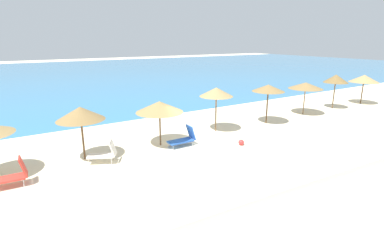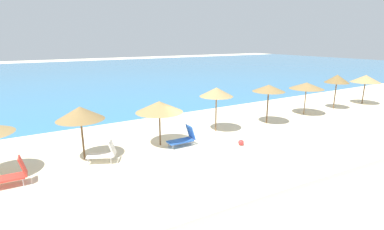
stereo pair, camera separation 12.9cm
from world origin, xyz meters
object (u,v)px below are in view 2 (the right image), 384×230
Objects in this scene: beach_umbrella_3 at (80,113)px; beach_ball at (241,143)px; beach_umbrella_4 at (159,107)px; lounge_chair_1 at (13,174)px; lounge_chair_0 at (184,138)px; lounge_chair_2 at (104,153)px; beach_umbrella_9 at (366,79)px; beach_umbrella_7 at (307,86)px; beach_umbrella_5 at (216,92)px; beach_umbrella_8 at (337,79)px; beach_umbrella_6 at (269,88)px.

beach_ball is at bearing -18.16° from beach_umbrella_3.
beach_umbrella_4 is 7.18m from lounge_chair_1.
lounge_chair_2 is (-4.28, -0.01, 0.05)m from lounge_chair_0.
lounge_chair_1 is (-26.96, -1.14, -1.78)m from beach_umbrella_9.
beach_umbrella_9 is at bearing -0.32° from beach_umbrella_3.
lounge_chair_0 is 7.97m from lounge_chair_1.
lounge_chair_0 is at bearing -174.55° from beach_umbrella_7.
beach_umbrella_9 is 19.11m from lounge_chair_0.
beach_ball is (-0.33, -2.83, -2.34)m from beach_umbrella_5.
beach_umbrella_4 is at bearing -173.10° from beach_umbrella_5.
beach_umbrella_8 is 23.17m from lounge_chair_1.
beach_umbrella_5 reaches higher than beach_umbrella_3.
beach_ball is (3.77, -2.33, -2.01)m from beach_umbrella_4.
lounge_chair_0 is (-19.00, -0.81, -1.84)m from beach_umbrella_9.
beach_umbrella_7 reaches higher than beach_ball.
beach_umbrella_6 is 4.34m from beach_umbrella_7.
beach_ball is at bearing -96.60° from beach_umbrella_5.
beach_umbrella_5 is 3.68m from beach_ball.
beach_ball is at bearing -151.34° from beach_umbrella_6.
beach_umbrella_4 is 1.69× the size of lounge_chair_0.
beach_umbrella_3 reaches higher than beach_ball.
beach_umbrella_4 is 16.14m from beach_umbrella_8.
beach_umbrella_6 is at bearing -6.64° from beach_umbrella_5.
beach_umbrella_4 is 0.91× the size of beach_umbrella_5.
beach_umbrella_9 reaches higher than beach_ball.
beach_umbrella_6 is at bearing 0.22° from beach_umbrella_4.
beach_umbrella_3 is at bearing 64.12° from lounge_chair_2.
beach_umbrella_5 reaches higher than lounge_chair_1.
beach_umbrella_9 reaches higher than lounge_chair_1.
beach_umbrella_7 reaches higher than lounge_chair_0.
beach_umbrella_3 is 2.18m from lounge_chair_2.
beach_umbrella_7 is at bearing 4.13° from beach_umbrella_6.
lounge_chair_2 is (3.68, 0.32, -0.01)m from lounge_chair_1.
lounge_chair_1 is (-2.94, -1.27, -1.81)m from beach_umbrella_3.
beach_umbrella_9 is (15.96, -0.42, -0.23)m from beach_umbrella_5.
beach_umbrella_7 is (12.42, 0.34, 0.06)m from beach_umbrella_4.
beach_umbrella_8 is 9.00× the size of beach_ball.
beach_umbrella_9 is 8.22× the size of beach_ball.
beach_umbrella_5 reaches higher than beach_umbrella_9.
beach_umbrella_5 reaches higher than lounge_chair_0.
beach_umbrella_4 is 4.87m from beach_ball.
beach_umbrella_4 is 1.00× the size of beach_umbrella_7.
beach_umbrella_9 is at bearing 0.21° from beach_umbrella_4.
beach_umbrella_4 is at bearing 148.28° from beach_ball.
beach_umbrella_9 is (24.02, -0.13, -0.02)m from beach_umbrella_3.
beach_umbrella_8 is at bearing 11.98° from beach_ball.
beach_umbrella_7 is at bearing -84.40° from lounge_chair_0.
beach_umbrella_6 reaches higher than beach_umbrella_3.
beach_umbrella_7 reaches higher than lounge_chair_1.
beach_umbrella_6 is 1.87× the size of lounge_chair_2.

